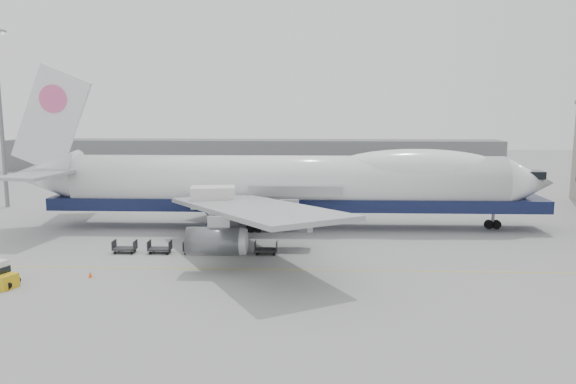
{
  "coord_description": "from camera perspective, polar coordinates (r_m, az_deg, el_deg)",
  "views": [
    {
      "loc": [
        2.6,
        -55.87,
        15.23
      ],
      "look_at": [
        0.21,
        6.0,
        5.36
      ],
      "focal_mm": 35.0,
      "sensor_mm": 36.0,
      "label": 1
    }
  ],
  "objects": [
    {
      "name": "hangar",
      "position": [
        127.04,
        -3.5,
        3.74
      ],
      "size": [
        110.0,
        8.0,
        7.0
      ],
      "primitive_type": "cube",
      "color": "slate",
      "rests_on": "ground"
    },
    {
      "name": "dolly_0",
      "position": [
        60.14,
        -16.25,
        -5.46
      ],
      "size": [
        2.3,
        1.35,
        1.3
      ],
      "color": "#2D2D30",
      "rests_on": "ground"
    },
    {
      "name": "catering_truck",
      "position": [
        62.43,
        -7.6,
        -1.9
      ],
      "size": [
        5.47,
        4.1,
        6.14
      ],
      "rotation": [
        0.0,
        0.0,
        0.14
      ],
      "color": "navy",
      "rests_on": "ground"
    },
    {
      "name": "traffic_cone",
      "position": [
        52.95,
        -19.45,
        -7.91
      ],
      "size": [
        0.36,
        0.36,
        0.53
      ],
      "rotation": [
        0.0,
        0.0,
        -0.08
      ],
      "color": "#FF550D",
      "rests_on": "ground"
    },
    {
      "name": "airliner",
      "position": [
        68.58,
        0.55,
        1.0
      ],
      "size": [
        67.0,
        55.3,
        19.98
      ],
      "color": "white",
      "rests_on": "ground"
    },
    {
      "name": "dolly_1",
      "position": [
        59.1,
        -12.89,
        -5.58
      ],
      "size": [
        2.3,
        1.35,
        1.3
      ],
      "color": "#2D2D30",
      "rests_on": "ground"
    },
    {
      "name": "dolly_3",
      "position": [
        57.66,
        -5.88,
        -5.76
      ],
      "size": [
        2.3,
        1.35,
        1.3
      ],
      "color": "#2D2D30",
      "rests_on": "ground"
    },
    {
      "name": "dolly_2",
      "position": [
        58.27,
        -9.43,
        -5.68
      ],
      "size": [
        2.3,
        1.35,
        1.3
      ],
      "color": "#2D2D30",
      "rests_on": "ground"
    },
    {
      "name": "ground",
      "position": [
        57.97,
        -0.44,
        -6.18
      ],
      "size": [
        260.0,
        260.0,
        0.0
      ],
      "primitive_type": "plane",
      "color": "gray",
      "rests_on": "ground"
    },
    {
      "name": "floodlight_mast",
      "position": [
        91.49,
        -27.22,
        7.46
      ],
      "size": [
        2.4,
        2.4,
        25.43
      ],
      "color": "slate",
      "rests_on": "ground"
    },
    {
      "name": "apron_line",
      "position": [
        52.21,
        -0.75,
        -7.9
      ],
      "size": [
        60.0,
        0.15,
        0.01
      ],
      "primitive_type": "cube",
      "color": "gold",
      "rests_on": "ground"
    },
    {
      "name": "dolly_4",
      "position": [
        57.26,
        -2.26,
        -5.82
      ],
      "size": [
        2.3,
        1.35,
        1.3
      ],
      "color": "#2D2D30",
      "rests_on": "ground"
    }
  ]
}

